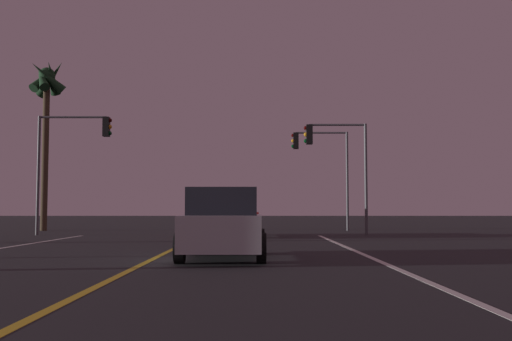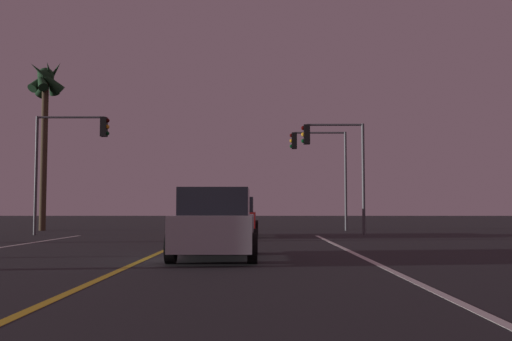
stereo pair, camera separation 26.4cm
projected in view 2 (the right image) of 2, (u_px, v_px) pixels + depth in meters
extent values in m
cube|color=silver|center=(417.00, 282.00, 9.63)|extent=(0.16, 33.37, 0.01)
cube|color=gold|center=(92.00, 282.00, 9.66)|extent=(0.16, 33.37, 0.01)
cylinder|color=black|center=(216.00, 228.00, 26.82)|extent=(0.22, 0.68, 0.68)
cylinder|color=black|center=(256.00, 228.00, 26.81)|extent=(0.22, 0.68, 0.68)
cylinder|color=black|center=(212.00, 230.00, 24.12)|extent=(0.22, 0.68, 0.68)
cylinder|color=black|center=(255.00, 230.00, 24.11)|extent=(0.22, 0.68, 0.68)
cube|color=maroon|center=(235.00, 221.00, 25.48)|extent=(1.80, 4.30, 0.80)
cube|color=black|center=(235.00, 205.00, 25.28)|extent=(1.60, 2.10, 0.64)
cube|color=red|center=(218.00, 220.00, 23.40)|extent=(0.24, 0.08, 0.16)
cube|color=red|center=(248.00, 220.00, 23.39)|extent=(0.24, 0.08, 0.16)
cylinder|color=black|center=(186.00, 241.00, 15.65)|extent=(0.22, 0.68, 0.68)
cylinder|color=black|center=(254.00, 241.00, 15.64)|extent=(0.22, 0.68, 0.68)
cylinder|color=black|center=(171.00, 248.00, 12.95)|extent=(0.22, 0.68, 0.68)
cylinder|color=black|center=(252.00, 248.00, 12.94)|extent=(0.22, 0.68, 0.68)
cube|color=#B7BABF|center=(216.00, 231.00, 14.31)|extent=(1.80, 4.30, 0.80)
cube|color=black|center=(216.00, 202.00, 14.11)|extent=(1.60, 2.10, 0.64)
cube|color=red|center=(180.00, 230.00, 12.23)|extent=(0.24, 0.08, 0.16)
cube|color=red|center=(238.00, 230.00, 12.22)|extent=(0.24, 0.08, 0.16)
cylinder|color=#4C4C51|center=(363.00, 179.00, 26.93)|extent=(0.14, 0.14, 5.13)
cylinder|color=#4C4C51|center=(335.00, 125.00, 27.10)|extent=(2.59, 0.10, 0.10)
cube|color=black|center=(307.00, 134.00, 27.08)|extent=(0.28, 0.36, 0.90)
sphere|color=#3A0605|center=(303.00, 128.00, 27.10)|extent=(0.20, 0.20, 0.20)
sphere|color=orange|center=(303.00, 134.00, 27.08)|extent=(0.20, 0.20, 0.20)
sphere|color=#063816|center=(303.00, 141.00, 27.06)|extent=(0.20, 0.20, 0.20)
cylinder|color=#4C4C51|center=(36.00, 175.00, 27.02)|extent=(0.14, 0.14, 5.49)
cylinder|color=#4C4C51|center=(71.00, 117.00, 27.19)|extent=(3.09, 0.10, 0.10)
cube|color=black|center=(104.00, 127.00, 27.15)|extent=(0.28, 0.36, 0.90)
sphere|color=#3A0605|center=(107.00, 120.00, 27.17)|extent=(0.20, 0.20, 0.20)
sphere|color=orange|center=(107.00, 127.00, 27.15)|extent=(0.20, 0.20, 0.20)
sphere|color=#063816|center=(107.00, 133.00, 27.13)|extent=(0.20, 0.20, 0.20)
cylinder|color=#4C4C51|center=(346.00, 181.00, 32.43)|extent=(0.14, 0.14, 5.47)
cylinder|color=#4C4C51|center=(320.00, 133.00, 32.61)|extent=(2.83, 0.10, 0.10)
cube|color=black|center=(294.00, 141.00, 32.59)|extent=(0.28, 0.36, 0.90)
sphere|color=#3A0605|center=(291.00, 135.00, 32.61)|extent=(0.20, 0.20, 0.20)
sphere|color=orange|center=(291.00, 141.00, 32.59)|extent=(0.20, 0.20, 0.20)
sphere|color=#063816|center=(291.00, 146.00, 32.57)|extent=(0.20, 0.20, 0.20)
cylinder|color=#473826|center=(44.00, 155.00, 32.54)|extent=(0.36, 0.36, 8.38)
sphere|color=#19381E|center=(46.00, 76.00, 32.83)|extent=(0.90, 0.90, 0.90)
cone|color=#19381E|center=(51.00, 78.00, 32.80)|extent=(0.66, 1.61, 1.88)
cone|color=#19381E|center=(50.00, 79.00, 33.08)|extent=(2.04, 1.41, 2.10)
cone|color=#19381E|center=(42.00, 79.00, 32.94)|extent=(1.23, 1.84, 1.76)
cone|color=#19381E|center=(40.00, 78.00, 32.63)|extent=(1.41, 1.56, 1.65)
cone|color=#19381E|center=(46.00, 77.00, 32.55)|extent=(2.05, 1.37, 1.81)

